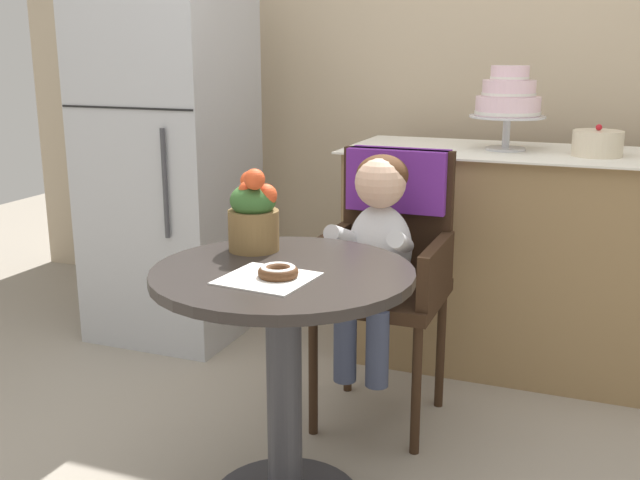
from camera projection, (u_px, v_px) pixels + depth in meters
back_wall at (441, 36)px, 3.54m from camera, size 4.80×0.10×2.70m
cafe_table at (284, 342)px, 2.08m from camera, size 0.72×0.72×0.72m
wicker_chair at (390, 241)px, 2.64m from camera, size 0.42×0.45×0.95m
seated_child at (377, 241)px, 2.49m from camera, size 0.27×0.32×0.73m
paper_napkin at (267, 278)px, 1.94m from camera, size 0.24×0.23×0.00m
donut_front at (278, 271)px, 1.95m from camera, size 0.11×0.11×0.03m
flower_vase at (254, 212)px, 2.19m from camera, size 0.15×0.15×0.25m
display_counter at (535, 260)px, 3.07m from camera, size 1.56×0.62×0.90m
tiered_cake_stand at (508, 100)px, 2.97m from camera, size 0.30×0.30×0.33m
round_layer_cake at (597, 143)px, 2.84m from camera, size 0.19×0.19×0.12m
refrigerator at (169, 151)px, 3.36m from camera, size 0.64×0.63×1.70m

